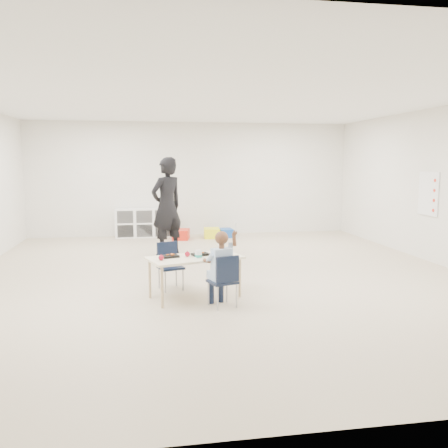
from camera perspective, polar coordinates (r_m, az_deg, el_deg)
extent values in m
plane|color=beige|center=(7.69, -0.45, -6.29)|extent=(9.00, 9.00, 0.00)
plane|color=white|center=(7.53, -0.47, 14.89)|extent=(9.00, 9.00, 0.00)
cube|color=white|center=(11.94, -3.88, 5.42)|extent=(8.00, 0.02, 2.80)
cube|color=white|center=(3.13, 12.61, -0.65)|extent=(8.00, 0.02, 2.80)
cube|color=#FEF3CB|center=(6.40, -3.53, -4.07)|extent=(1.36, 0.96, 0.03)
cube|color=black|center=(6.48, -2.88, -3.65)|extent=(0.26, 0.22, 0.03)
cube|color=black|center=(6.38, -6.52, -3.88)|extent=(0.26, 0.22, 0.03)
cube|color=white|center=(6.31, -3.10, -3.64)|extent=(0.09, 0.09, 0.10)
ellipsoid|color=tan|center=(6.37, -1.08, -3.66)|extent=(0.09, 0.09, 0.07)
sphere|color=maroon|center=(6.40, -4.43, -3.63)|extent=(0.07, 0.07, 0.07)
sphere|color=maroon|center=(6.19, -7.58, -4.04)|extent=(0.07, 0.07, 0.07)
cube|color=white|center=(11.75, -9.56, 0.15)|extent=(1.40, 0.40, 0.70)
cube|color=white|center=(9.51, 23.37, 3.38)|extent=(0.02, 0.60, 0.80)
imported|color=black|center=(9.36, -6.90, 2.11)|extent=(0.84, 0.78, 1.92)
cube|color=red|center=(11.30, -5.21, -1.25)|extent=(0.46, 0.55, 0.24)
cube|color=#F8F81A|center=(11.49, -1.48, -1.09)|extent=(0.40, 0.50, 0.23)
cube|color=#164BA9|center=(11.61, 0.20, -1.07)|extent=(0.35, 0.44, 0.20)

